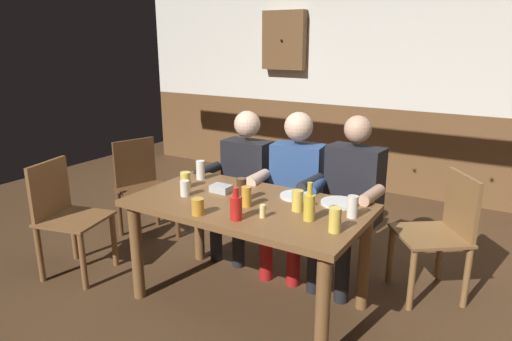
% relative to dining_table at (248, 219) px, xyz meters
% --- Properties ---
extents(ground_plane, '(8.12, 8.12, 0.00)m').
position_rel_dining_table_xyz_m(ground_plane, '(0.00, 0.15, -0.62)').
color(ground_plane, '#4C331E').
extents(back_wall_upper, '(6.77, 0.12, 1.63)m').
position_rel_dining_table_xyz_m(back_wall_upper, '(0.00, 2.91, 1.18)').
color(back_wall_upper, silver).
extents(back_wall_wainscot, '(6.77, 0.12, 0.99)m').
position_rel_dining_table_xyz_m(back_wall_wainscot, '(0.00, 2.91, -0.12)').
color(back_wall_wainscot, brown).
rests_on(back_wall_wainscot, ground_plane).
extents(dining_table, '(1.54, 0.84, 0.73)m').
position_rel_dining_table_xyz_m(dining_table, '(0.00, 0.00, 0.00)').
color(dining_table, brown).
rests_on(dining_table, ground_plane).
extents(person_0, '(0.54, 0.50, 1.20)m').
position_rel_dining_table_xyz_m(person_0, '(-0.46, 0.65, 0.05)').
color(person_0, black).
rests_on(person_0, ground_plane).
extents(person_1, '(0.57, 0.56, 1.23)m').
position_rel_dining_table_xyz_m(person_1, '(0.01, 0.64, 0.06)').
color(person_1, '#2D4C84').
rests_on(person_1, ground_plane).
extents(person_2, '(0.55, 0.55, 1.24)m').
position_rel_dining_table_xyz_m(person_2, '(0.46, 0.64, 0.06)').
color(person_2, black).
rests_on(person_2, ground_plane).
extents(chair_empty_near_right, '(0.53, 0.53, 0.88)m').
position_rel_dining_table_xyz_m(chair_empty_near_right, '(-1.41, -0.36, -0.14)').
color(chair_empty_near_right, brown).
rests_on(chair_empty_near_right, ground_plane).
extents(chair_empty_near_left, '(0.56, 0.56, 0.88)m').
position_rel_dining_table_xyz_m(chair_empty_near_left, '(-1.44, 0.47, -0.14)').
color(chair_empty_near_left, brown).
rests_on(chair_empty_near_left, ground_plane).
extents(chair_empty_far_end, '(0.62, 0.62, 0.88)m').
position_rel_dining_table_xyz_m(chair_empty_far_end, '(1.08, 0.80, -0.14)').
color(chair_empty_far_end, brown).
rests_on(chair_empty_far_end, ground_plane).
extents(table_candle, '(0.04, 0.04, 0.08)m').
position_rel_dining_table_xyz_m(table_candle, '(0.21, -0.17, 0.15)').
color(table_candle, '#F9E08C').
rests_on(table_candle, dining_table).
extents(condiment_caddy, '(0.14, 0.10, 0.05)m').
position_rel_dining_table_xyz_m(condiment_caddy, '(-0.27, 0.08, 0.14)').
color(condiment_caddy, '#B2B7BC').
rests_on(condiment_caddy, dining_table).
extents(plate_0, '(0.23, 0.23, 0.01)m').
position_rel_dining_table_xyz_m(plate_0, '(0.22, 0.27, 0.12)').
color(plate_0, white).
rests_on(plate_0, dining_table).
extents(plate_1, '(0.24, 0.24, 0.01)m').
position_rel_dining_table_xyz_m(plate_1, '(0.52, 0.29, 0.12)').
color(plate_1, white).
rests_on(plate_1, dining_table).
extents(bottle_0, '(0.07, 0.07, 0.20)m').
position_rel_dining_table_xyz_m(bottle_0, '(0.10, -0.28, 0.19)').
color(bottle_0, red).
rests_on(bottle_0, dining_table).
extents(bottle_1, '(0.07, 0.07, 0.23)m').
position_rel_dining_table_xyz_m(bottle_1, '(0.47, -0.06, 0.20)').
color(bottle_1, gold).
rests_on(bottle_1, dining_table).
extents(pint_glass_0, '(0.08, 0.08, 0.10)m').
position_rel_dining_table_xyz_m(pint_glass_0, '(-0.14, -0.33, 0.16)').
color(pint_glass_0, gold).
rests_on(pint_glass_0, dining_table).
extents(pint_glass_1, '(0.06, 0.06, 0.11)m').
position_rel_dining_table_xyz_m(pint_glass_1, '(-0.43, -0.11, 0.17)').
color(pint_glass_1, white).
rests_on(pint_glass_1, dining_table).
extents(pint_glass_2, '(0.07, 0.07, 0.13)m').
position_rel_dining_table_xyz_m(pint_glass_2, '(0.34, 0.04, 0.18)').
color(pint_glass_2, '#E5C64C').
rests_on(pint_glass_2, dining_table).
extents(pint_glass_3, '(0.07, 0.07, 0.11)m').
position_rel_dining_table_xyz_m(pint_glass_3, '(-0.55, 0.04, 0.17)').
color(pint_glass_3, '#E5C64C').
rests_on(pint_glass_3, dining_table).
extents(pint_glass_4, '(0.07, 0.07, 0.14)m').
position_rel_dining_table_xyz_m(pint_glass_4, '(-0.58, 0.25, 0.18)').
color(pint_glass_4, white).
rests_on(pint_glass_4, dining_table).
extents(pint_glass_5, '(0.07, 0.07, 0.14)m').
position_rel_dining_table_xyz_m(pint_glass_5, '(0.66, -0.15, 0.18)').
color(pint_glass_5, '#E5C64C').
rests_on(pint_glass_5, dining_table).
extents(pint_glass_6, '(0.07, 0.07, 0.13)m').
position_rel_dining_table_xyz_m(pint_glass_6, '(0.67, 0.11, 0.18)').
color(pint_glass_6, white).
rests_on(pint_glass_6, dining_table).
extents(pint_glass_7, '(0.06, 0.06, 0.13)m').
position_rel_dining_table_xyz_m(pint_glass_7, '(0.03, -0.06, 0.18)').
color(pint_glass_7, gold).
rests_on(pint_glass_7, dining_table).
extents(pint_glass_8, '(0.07, 0.07, 0.15)m').
position_rel_dining_table_xyz_m(pint_glass_8, '(-0.05, 0.01, 0.19)').
color(pint_glass_8, '#4C2D19').
rests_on(pint_glass_8, dining_table).
extents(wall_dart_cabinet, '(0.56, 0.15, 0.70)m').
position_rel_dining_table_xyz_m(wall_dart_cabinet, '(-1.23, 2.78, 1.12)').
color(wall_dart_cabinet, brown).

